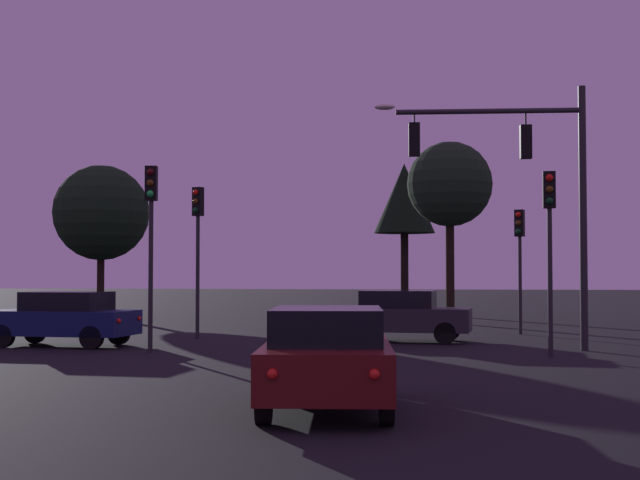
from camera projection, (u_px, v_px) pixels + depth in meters
ground_plane at (375, 334)px, 29.84m from camera, size 168.00×168.00×0.00m
traffic_signal_mast_arm at (525, 172)px, 23.55m from camera, size 5.59×0.59×7.00m
traffic_light_corner_left at (520, 246)px, 29.67m from camera, size 0.37×0.39×4.17m
traffic_light_corner_right at (550, 226)px, 21.62m from camera, size 0.32×0.36×4.52m
traffic_light_median at (151, 221)px, 22.88m from camera, size 0.32×0.36×4.81m
traffic_light_far_side at (198, 232)px, 27.65m from camera, size 0.36×0.38×4.72m
car_nearside_lane at (327, 357)px, 13.16m from camera, size 2.20×4.24×1.52m
car_crossing_left at (402, 315)px, 26.45m from camera, size 4.17×2.23×1.52m
car_crossing_right at (64, 318)px, 24.75m from camera, size 4.20×2.22×1.52m
tree_behind_sign at (404, 200)px, 45.63m from camera, size 3.13×3.13×7.70m
tree_center_horizon at (450, 185)px, 36.28m from camera, size 3.48×3.48×7.43m
tree_right_cluster at (101, 213)px, 41.82m from camera, size 4.49×4.49×7.14m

